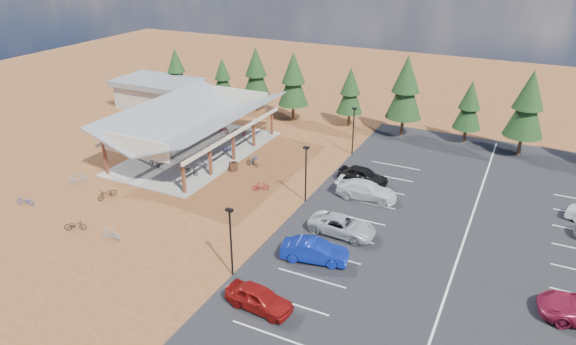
{
  "coord_description": "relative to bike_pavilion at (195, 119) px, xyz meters",
  "views": [
    {
      "loc": [
        21.2,
        -34.31,
        20.98
      ],
      "look_at": [
        3.13,
        2.36,
        2.25
      ],
      "focal_mm": 32.0,
      "sensor_mm": 36.0,
      "label": 1
    }
  ],
  "objects": [
    {
      "name": "car_4",
      "position": [
        18.32,
        0.63,
        -2.99
      ],
      "size": [
        4.84,
        2.32,
        1.59
      ],
      "primitive_type": "imported",
      "rotation": [
        0.0,
        0.0,
        1.48
      ],
      "color": "black",
      "rests_on": "asphalt_lot"
    },
    {
      "name": "bike_6",
      "position": [
        3.06,
        1.43,
        -3.32
      ],
      "size": [
        1.6,
        0.75,
        0.81
      ],
      "primitive_type": "imported",
      "rotation": [
        0.0,
        0.0,
        1.43
      ],
      "color": "#1E3CA0",
      "rests_on": "concrete_pad"
    },
    {
      "name": "bike_1",
      "position": [
        -2.01,
        -2.39,
        -3.18
      ],
      "size": [
        1.86,
        0.68,
        1.09
      ],
      "primitive_type": "imported",
      "rotation": [
        0.0,
        0.0,
        1.48
      ],
      "color": "gray",
      "rests_on": "concrete_pad"
    },
    {
      "name": "ground",
      "position": [
        10.0,
        -7.0,
        -3.82
      ],
      "size": [
        140.0,
        140.0,
        0.0
      ],
      "primitive_type": "plane",
      "color": "brown",
      "rests_on": "ground"
    },
    {
      "name": "car_0",
      "position": [
        18.34,
        -19.25,
        -3.03
      ],
      "size": [
        4.55,
        2.17,
        1.5
      ],
      "primitive_type": "imported",
      "rotation": [
        0.0,
        0.0,
        1.48
      ],
      "color": "maroon",
      "rests_on": "asphalt_lot"
    },
    {
      "name": "bike_10",
      "position": [
        -6.35,
        -16.3,
        -3.42
      ],
      "size": [
        1.63,
        1.02,
        0.81
      ],
      "primitive_type": "imported",
      "rotation": [
        0.0,
        0.0,
        5.05
      ],
      "color": "navy",
      "rests_on": "ground"
    },
    {
      "name": "car_2",
      "position": [
        19.82,
        -8.71,
        -3.06
      ],
      "size": [
        5.34,
        2.64,
        1.46
      ],
      "primitive_type": "imported",
      "rotation": [
        0.0,
        0.0,
        1.53
      ],
      "color": "#A7ABAF",
      "rests_on": "asphalt_lot"
    },
    {
      "name": "car_3",
      "position": [
        19.59,
        -2.14,
        -3.01
      ],
      "size": [
        5.44,
        2.44,
        1.55
      ],
      "primitive_type": "imported",
      "rotation": [
        0.0,
        0.0,
        1.62
      ],
      "color": "silver",
      "rests_on": "asphalt_lot"
    },
    {
      "name": "bike_7",
      "position": [
        1.43,
        6.54,
        -3.22
      ],
      "size": [
        1.75,
        0.83,
        1.02
      ],
      "primitive_type": "imported",
      "rotation": [
        0.0,
        0.0,
        1.35
      ],
      "color": "maroon",
      "rests_on": "concrete_pad"
    },
    {
      "name": "bike_15",
      "position": [
        10.51,
        -4.93,
        -3.37
      ],
      "size": [
        1.5,
        1.22,
        0.92
      ],
      "primitive_type": "imported",
      "rotation": [
        0.0,
        0.0,
        2.18
      ],
      "color": "maroon",
      "rests_on": "ground"
    },
    {
      "name": "bike_2",
      "position": [
        -2.39,
        0.04,
        -3.23
      ],
      "size": [
        1.96,
        1.0,
        0.98
      ],
      "primitive_type": "imported",
      "rotation": [
        0.0,
        0.0,
        1.38
      ],
      "color": "#2523A1",
      "rests_on": "concrete_pad"
    },
    {
      "name": "asphalt_lot",
      "position": [
        28.5,
        -4.0,
        -3.8
      ],
      "size": [
        27.0,
        44.0,
        0.04
      ],
      "primitive_type": "cube",
      "color": "black",
      "rests_on": "ground"
    },
    {
      "name": "bike_16",
      "position": [
        7.06,
        -0.5,
        -3.4
      ],
      "size": [
        1.7,
        0.89,
        0.85
      ],
      "primitive_type": "imported",
      "rotation": [
        0.0,
        0.0,
        4.5
      ],
      "color": "black",
      "rests_on": "ground"
    },
    {
      "name": "bike_12",
      "position": [
        0.79,
        -17.44,
        -3.38
      ],
      "size": [
        1.77,
        1.38,
        0.9
      ],
      "primitive_type": "imported",
      "rotation": [
        0.0,
        0.0,
        2.11
      ],
      "color": "black",
      "rests_on": "ground"
    },
    {
      "name": "bike_0",
      "position": [
        -1.6,
        -5.01,
        -3.32
      ],
      "size": [
        1.59,
        0.75,
        0.8
      ],
      "primitive_type": "imported",
      "rotation": [
        0.0,
        0.0,
        1.42
      ],
      "color": "black",
      "rests_on": "concrete_pad"
    },
    {
      "name": "pine_4",
      "position": [
        11.55,
        15.3,
        0.6
      ],
      "size": [
        3.11,
        3.11,
        7.26
      ],
      "color": "#382314",
      "rests_on": "ground"
    },
    {
      "name": "pine_0",
      "position": [
        -13.71,
        14.88,
        0.66
      ],
      "size": [
        3.15,
        3.15,
        7.34
      ],
      "color": "#382314",
      "rests_on": "ground"
    },
    {
      "name": "bike_5",
      "position": [
        2.76,
        -3.13,
        -3.27
      ],
      "size": [
        1.57,
        0.66,
        0.92
      ],
      "primitive_type": "imported",
      "rotation": [
        0.0,
        0.0,
        1.73
      ],
      "color": "#9FA4A7",
      "rests_on": "concrete_pad"
    },
    {
      "name": "bike_13",
      "position": [
        4.35,
        -17.29,
        -3.29
      ],
      "size": [
        1.8,
        0.67,
        1.06
      ],
      "primitive_type": "imported",
      "rotation": [
        0.0,
        0.0,
        4.81
      ],
      "color": "#93949A",
      "rests_on": "ground"
    },
    {
      "name": "car_1",
      "position": [
        19.34,
        -12.98,
        -3.0
      ],
      "size": [
        5.0,
        2.58,
        1.57
      ],
      "primitive_type": "imported",
      "rotation": [
        0.0,
        0.0,
        1.77
      ],
      "color": "navy",
      "rests_on": "asphalt_lot"
    },
    {
      "name": "lamp_post_1",
      "position": [
        15.0,
        -5.0,
        -0.85
      ],
      "size": [
        0.5,
        0.25,
        5.14
      ],
      "color": "black",
      "rests_on": "ground"
    },
    {
      "name": "pine_1",
      "position": [
        -6.64,
        15.6,
        0.2
      ],
      "size": [
        2.83,
        2.83,
        6.59
      ],
      "color": "#382314",
      "rests_on": "ground"
    },
    {
      "name": "trash_bin_1",
      "position": [
        5.86,
        -2.39,
        -3.37
      ],
      "size": [
        0.6,
        0.6,
        0.9
      ],
      "primitive_type": "cylinder",
      "color": "#3D2215",
      "rests_on": "ground"
    },
    {
      "name": "pine_6",
      "position": [
        25.15,
        15.84,
        0.51
      ],
      "size": [
        3.05,
        3.05,
        7.11
      ],
      "color": "#382314",
      "rests_on": "ground"
    },
    {
      "name": "bike_8",
      "position": [
        -0.91,
        -12.24,
        -3.35
      ],
      "size": [
        1.11,
        1.91,
        0.95
      ],
      "primitive_type": "imported",
      "rotation": [
        0.0,
        0.0,
        -0.28
      ],
      "color": "black",
      "rests_on": "ground"
    },
    {
      "name": "lamp_post_0",
      "position": [
        15.0,
        -17.0,
        -0.85
      ],
      "size": [
        0.5,
        0.25,
        5.14
      ],
      "color": "black",
      "rests_on": "ground"
    },
    {
      "name": "concrete_pad",
      "position": [
        0.0,
        0.0,
        -3.77
      ],
      "size": [
        10.6,
        18.6,
        0.1
      ],
      "primitive_type": "cube",
      "color": "gray",
      "rests_on": "ground"
    },
    {
      "name": "trash_bin_0",
      "position": [
        6.03,
        -2.16,
        -3.37
      ],
      "size": [
        0.6,
        0.6,
        0.9
      ],
      "primitive_type": "cylinder",
      "color": "#3D2215",
      "rests_on": "ground"
    },
    {
      "name": "bike_9",
      "position": [
        -5.75,
        -11.02,
        -3.3
      ],
      "size": [
        1.31,
        1.73,
        1.04
      ],
      "primitive_type": "imported",
      "rotation": [
        0.0,
        0.0,
        2.6
      ],
      "color": "gray",
      "rests_on": "ground"
    },
    {
      "name": "bike_3",
      "position": [
        -0.74,
        6.23,
        -3.23
      ],
      "size": [
        1.68,
        0.57,
        1.0
      ],
      "primitive_type": "imported",
      "rotation": [
        0.0,
        0.0,
        1.51
      ],
      "color": "maroon",
      "rests_on": "concrete_pad"
    },
    {
      "name": "pine_7",
      "position": [
        30.89,
        14.44,
        1.81
      ],
      "size": [
        3.96,
        3.96,
        9.22
      ],
      "color": "#382314",
      "rests_on": "ground"
    },
    {
      "name": "outbuilding",
      "position": [
        -14.0,
        11.0,
        -1.8
      ],
      "size": [
        11.0,
        7.0,
        3.9
      ],
      "color": "#ADA593",
      "rests_on": "ground"
    },
    {
      "name": "bike_pavilion",
      "position": [
        0.0,
        0.0,
        0.0
      ],
      "size": [
        11.65,
        19.4,
        4.97
      ],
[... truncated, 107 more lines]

